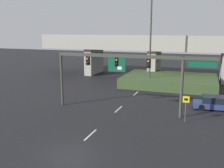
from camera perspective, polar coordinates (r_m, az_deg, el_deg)
ground_plane at (r=19.07m, az=-9.30°, el=-14.81°), size 160.00×160.00×0.00m
lane_markings at (r=31.93m, az=3.52°, el=-3.60°), size 0.14×24.76×0.01m
signal_gantry at (r=26.60m, az=3.30°, el=4.03°), size 16.38×0.44×6.00m
speed_limit_sign at (r=25.15m, az=15.77°, el=-4.41°), size 0.60×0.11×2.54m
highway_light_pole_near at (r=38.52m, az=8.42°, el=11.04°), size 0.70×0.36×15.30m
overpass_bridge at (r=47.33m, az=9.32°, el=7.70°), size 41.54×7.69×7.52m
grass_embankment at (r=41.23m, az=12.42°, el=0.72°), size 13.75×9.97×1.46m
parked_sedan_near_right at (r=30.45m, az=21.44°, el=-3.92°), size 4.66×2.17×1.41m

